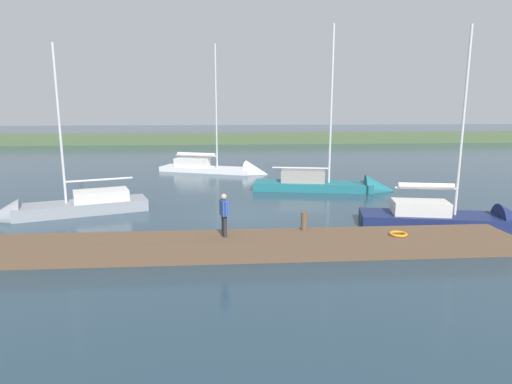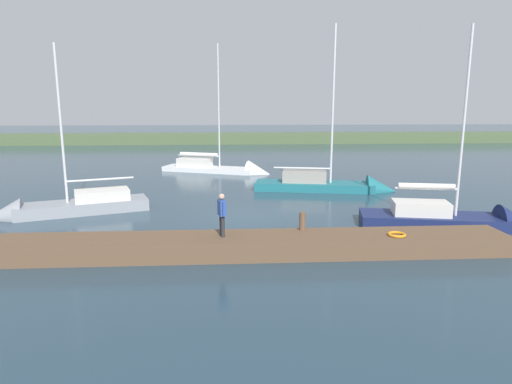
{
  "view_description": "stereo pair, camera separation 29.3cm",
  "coord_description": "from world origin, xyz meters",
  "px_view_note": "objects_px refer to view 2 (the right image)",
  "views": [
    {
      "loc": [
        1.18,
        21.35,
        5.52
      ],
      "look_at": [
        -0.42,
        0.06,
        1.25
      ],
      "focal_mm": 30.82,
      "sensor_mm": 36.0,
      "label": 1
    },
    {
      "loc": [
        0.89,
        21.37,
        5.52
      ],
      "look_at": [
        -0.42,
        0.06,
        1.25
      ],
      "focal_mm": 30.82,
      "sensor_mm": 36.0,
      "label": 2
    }
  ],
  "objects_px": {
    "mooring_post_near": "(302,221)",
    "sailboat_inner_slip": "(65,210)",
    "sailboat_behind_pier": "(224,170)",
    "person_on_dock": "(222,212)",
    "life_ring_buoy": "(397,235)",
    "sailboat_outer_mooring": "(461,222)",
    "sailboat_far_right": "(333,188)"
  },
  "relations": [
    {
      "from": "sailboat_far_right",
      "to": "sailboat_outer_mooring",
      "type": "relative_size",
      "value": 1.16
    },
    {
      "from": "sailboat_behind_pier",
      "to": "mooring_post_near",
      "type": "bearing_deg",
      "value": -59.47
    },
    {
      "from": "sailboat_outer_mooring",
      "to": "mooring_post_near",
      "type": "bearing_deg",
      "value": -149.63
    },
    {
      "from": "mooring_post_near",
      "to": "person_on_dock",
      "type": "bearing_deg",
      "value": 12.02
    },
    {
      "from": "mooring_post_near",
      "to": "sailboat_outer_mooring",
      "type": "distance_m",
      "value": 8.29
    },
    {
      "from": "life_ring_buoy",
      "to": "sailboat_inner_slip",
      "type": "relative_size",
      "value": 0.07
    },
    {
      "from": "sailboat_outer_mooring",
      "to": "person_on_dock",
      "type": "xyz_separation_m",
      "value": [
        10.87,
        3.32,
        1.46
      ]
    },
    {
      "from": "mooring_post_near",
      "to": "person_on_dock",
      "type": "distance_m",
      "value": 3.19
    },
    {
      "from": "mooring_post_near",
      "to": "sailboat_far_right",
      "type": "bearing_deg",
      "value": -108.86
    },
    {
      "from": "sailboat_inner_slip",
      "to": "person_on_dock",
      "type": "bearing_deg",
      "value": 120.44
    },
    {
      "from": "sailboat_behind_pier",
      "to": "sailboat_outer_mooring",
      "type": "xyz_separation_m",
      "value": [
        -11.02,
        17.17,
        0.05
      ]
    },
    {
      "from": "mooring_post_near",
      "to": "sailboat_inner_slip",
      "type": "distance_m",
      "value": 12.82
    },
    {
      "from": "life_ring_buoy",
      "to": "sailboat_outer_mooring",
      "type": "bearing_deg",
      "value": -140.49
    },
    {
      "from": "sailboat_behind_pier",
      "to": "sailboat_outer_mooring",
      "type": "relative_size",
      "value": 1.15
    },
    {
      "from": "life_ring_buoy",
      "to": "sailboat_far_right",
      "type": "xyz_separation_m",
      "value": [
        -0.58,
        -12.53,
        -0.62
      ]
    },
    {
      "from": "sailboat_outer_mooring",
      "to": "person_on_dock",
      "type": "relative_size",
      "value": 6.1
    },
    {
      "from": "sailboat_far_right",
      "to": "sailboat_behind_pier",
      "type": "xyz_separation_m",
      "value": [
        7.17,
        -8.29,
        -0.02
      ]
    },
    {
      "from": "mooring_post_near",
      "to": "sailboat_inner_slip",
      "type": "relative_size",
      "value": 0.08
    },
    {
      "from": "mooring_post_near",
      "to": "sailboat_behind_pier",
      "type": "height_order",
      "value": "sailboat_behind_pier"
    },
    {
      "from": "mooring_post_near",
      "to": "sailboat_behind_pier",
      "type": "distance_m",
      "value": 20.12
    },
    {
      "from": "sailboat_behind_pier",
      "to": "sailboat_inner_slip",
      "type": "relative_size",
      "value": 1.22
    },
    {
      "from": "sailboat_behind_pier",
      "to": "sailboat_inner_slip",
      "type": "bearing_deg",
      "value": -98.98
    },
    {
      "from": "sailboat_far_right",
      "to": "mooring_post_near",
      "type": "bearing_deg",
      "value": -97.8
    },
    {
      "from": "sailboat_behind_pier",
      "to": "sailboat_outer_mooring",
      "type": "bearing_deg",
      "value": -36.01
    },
    {
      "from": "person_on_dock",
      "to": "life_ring_buoy",
      "type": "bearing_deg",
      "value": 159.81
    },
    {
      "from": "mooring_post_near",
      "to": "life_ring_buoy",
      "type": "distance_m",
      "value": 3.52
    },
    {
      "from": "life_ring_buoy",
      "to": "sailboat_inner_slip",
      "type": "xyz_separation_m",
      "value": [
        14.57,
        -7.15,
        -0.56
      ]
    },
    {
      "from": "life_ring_buoy",
      "to": "sailboat_behind_pier",
      "type": "height_order",
      "value": "sailboat_behind_pier"
    },
    {
      "from": "sailboat_far_right",
      "to": "sailboat_inner_slip",
      "type": "distance_m",
      "value": 16.08
    },
    {
      "from": "sailboat_far_right",
      "to": "sailboat_outer_mooring",
      "type": "height_order",
      "value": "sailboat_far_right"
    },
    {
      "from": "sailboat_behind_pier",
      "to": "person_on_dock",
      "type": "bearing_deg",
      "value": -68.28
    },
    {
      "from": "sailboat_far_right",
      "to": "person_on_dock",
      "type": "bearing_deg",
      "value": -108.85
    }
  ]
}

